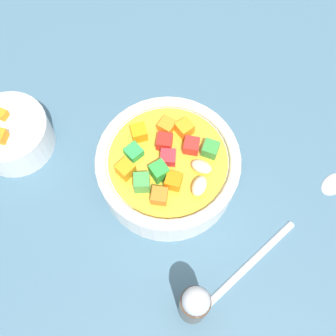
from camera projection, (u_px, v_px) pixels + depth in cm
name	position (u px, v px, depth cm)	size (l,w,h in cm)	color
ground_plane	(168.00, 180.00, 57.19)	(140.00, 140.00, 2.00)	#42667A
soup_bowl_main	(168.00, 167.00, 53.21)	(17.18, 17.18, 7.47)	white
spoon	(287.00, 229.00, 53.09)	(22.18, 13.77, 0.93)	silver
side_bowl_small	(12.00, 134.00, 55.74)	(9.93, 9.93, 6.16)	white
pepper_shaker	(194.00, 305.00, 45.62)	(3.16, 3.16, 9.14)	#4C3828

